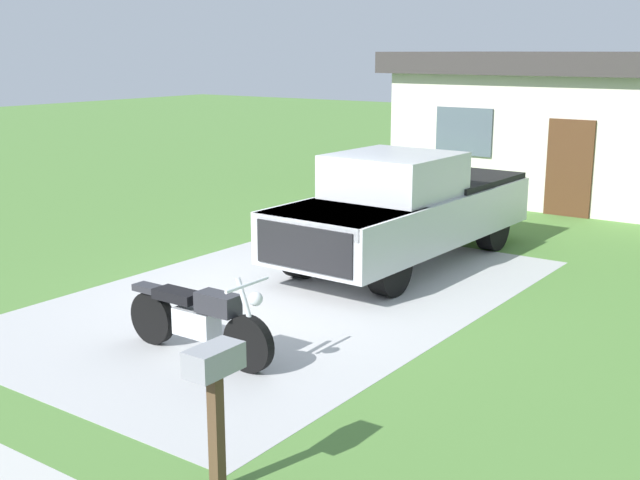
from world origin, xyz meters
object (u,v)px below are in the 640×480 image
Objects in this scene: neighbor_house at (607,125)px; mailbox at (215,380)px; motorcycle at (199,319)px; pickup_truck at (407,207)px.

mailbox is at bearing -84.49° from neighbor_house.
motorcycle is 13.30m from neighbor_house.
motorcycle is 5.30m from pickup_truck.
pickup_truck is 4.50× the size of mailbox.
motorcycle is 1.75× the size of mailbox.
motorcycle is at bearing -93.11° from neighbor_house.
neighbor_house reaches higher than motorcycle.
mailbox is at bearing -71.87° from pickup_truck.
pickup_truck is 0.59× the size of neighbor_house.
motorcycle is 3.06m from mailbox.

